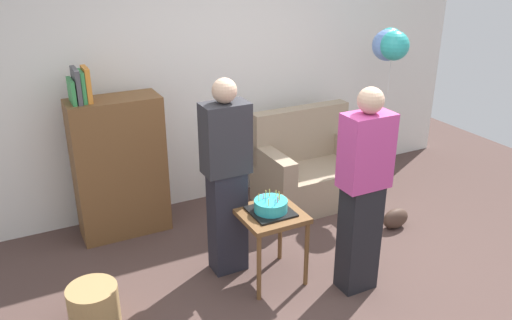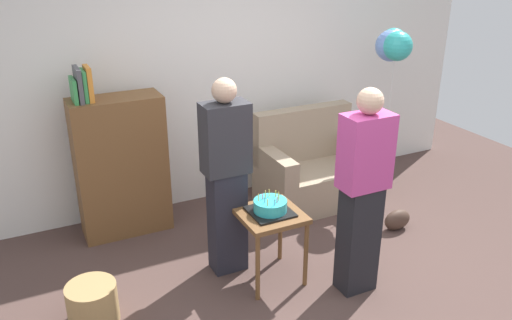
{
  "view_description": "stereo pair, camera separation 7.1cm",
  "coord_description": "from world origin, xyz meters",
  "px_view_note": "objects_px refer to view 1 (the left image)",
  "views": [
    {
      "loc": [
        -1.99,
        -2.76,
        2.55
      ],
      "look_at": [
        -0.25,
        0.64,
        0.95
      ],
      "focal_mm": 36.9,
      "sensor_mm": 36.0,
      "label": 1
    },
    {
      "loc": [
        -1.93,
        -2.79,
        2.55
      ],
      "look_at": [
        -0.25,
        0.64,
        0.95
      ],
      "focal_mm": 36.9,
      "sensor_mm": 36.0,
      "label": 2
    }
  ],
  "objects_px": {
    "couch": "(310,170)",
    "person_blowing_candles": "(226,178)",
    "side_table": "(271,223)",
    "bookshelf": "(119,166)",
    "wicker_basket": "(94,305)",
    "person_holding_cake": "(363,192)",
    "balloon_bunch": "(390,44)",
    "handbag": "(395,218)",
    "birthday_cake": "(271,207)"
  },
  "relations": [
    {
      "from": "side_table",
      "to": "person_blowing_candles",
      "type": "relative_size",
      "value": 0.37
    },
    {
      "from": "couch",
      "to": "balloon_bunch",
      "type": "relative_size",
      "value": 0.63
    },
    {
      "from": "wicker_basket",
      "to": "birthday_cake",
      "type": "bearing_deg",
      "value": -3.62
    },
    {
      "from": "couch",
      "to": "person_blowing_candles",
      "type": "bearing_deg",
      "value": -149.1
    },
    {
      "from": "birthday_cake",
      "to": "person_holding_cake",
      "type": "relative_size",
      "value": 0.2
    },
    {
      "from": "wicker_basket",
      "to": "person_holding_cake",
      "type": "bearing_deg",
      "value": -14.33
    },
    {
      "from": "person_blowing_candles",
      "to": "couch",
      "type": "bearing_deg",
      "value": 51.41
    },
    {
      "from": "person_blowing_candles",
      "to": "balloon_bunch",
      "type": "bearing_deg",
      "value": 37.78
    },
    {
      "from": "couch",
      "to": "person_holding_cake",
      "type": "xyz_separation_m",
      "value": [
        -0.49,
        -1.46,
        0.49
      ]
    },
    {
      "from": "birthday_cake",
      "to": "handbag",
      "type": "xyz_separation_m",
      "value": [
        1.45,
        0.16,
        -0.55
      ]
    },
    {
      "from": "wicker_basket",
      "to": "couch",
      "type": "bearing_deg",
      "value": 21.72
    },
    {
      "from": "person_holding_cake",
      "to": "handbag",
      "type": "relative_size",
      "value": 5.82
    },
    {
      "from": "couch",
      "to": "bookshelf",
      "type": "height_order",
      "value": "bookshelf"
    },
    {
      "from": "person_holding_cake",
      "to": "bookshelf",
      "type": "bearing_deg",
      "value": -38.66
    },
    {
      "from": "side_table",
      "to": "person_blowing_candles",
      "type": "bearing_deg",
      "value": 130.24
    },
    {
      "from": "handbag",
      "to": "person_holding_cake",
      "type": "bearing_deg",
      "value": -147.66
    },
    {
      "from": "person_holding_cake",
      "to": "handbag",
      "type": "xyz_separation_m",
      "value": [
        0.9,
        0.57,
        -0.73
      ]
    },
    {
      "from": "bookshelf",
      "to": "birthday_cake",
      "type": "distance_m",
      "value": 1.55
    },
    {
      "from": "birthday_cake",
      "to": "wicker_basket",
      "type": "distance_m",
      "value": 1.47
    },
    {
      "from": "wicker_basket",
      "to": "handbag",
      "type": "xyz_separation_m",
      "value": [
        2.84,
        0.08,
        -0.05
      ]
    },
    {
      "from": "birthday_cake",
      "to": "person_holding_cake",
      "type": "xyz_separation_m",
      "value": [
        0.55,
        -0.41,
        0.18
      ]
    },
    {
      "from": "person_blowing_candles",
      "to": "person_holding_cake",
      "type": "relative_size",
      "value": 1.0
    },
    {
      "from": "balloon_bunch",
      "to": "couch",
      "type": "bearing_deg",
      "value": 172.36
    },
    {
      "from": "side_table",
      "to": "balloon_bunch",
      "type": "height_order",
      "value": "balloon_bunch"
    },
    {
      "from": "person_blowing_candles",
      "to": "person_holding_cake",
      "type": "distance_m",
      "value": 1.05
    },
    {
      "from": "person_holding_cake",
      "to": "balloon_bunch",
      "type": "distance_m",
      "value": 2.03
    },
    {
      "from": "bookshelf",
      "to": "wicker_basket",
      "type": "height_order",
      "value": "bookshelf"
    },
    {
      "from": "bookshelf",
      "to": "birthday_cake",
      "type": "height_order",
      "value": "bookshelf"
    },
    {
      "from": "person_holding_cake",
      "to": "balloon_bunch",
      "type": "xyz_separation_m",
      "value": [
        1.31,
        1.35,
        0.76
      ]
    },
    {
      "from": "birthday_cake",
      "to": "balloon_bunch",
      "type": "bearing_deg",
      "value": 26.77
    },
    {
      "from": "birthday_cake",
      "to": "person_blowing_candles",
      "type": "bearing_deg",
      "value": 130.24
    },
    {
      "from": "birthday_cake",
      "to": "balloon_bunch",
      "type": "relative_size",
      "value": 0.18
    },
    {
      "from": "person_blowing_candles",
      "to": "person_holding_cake",
      "type": "height_order",
      "value": "same"
    },
    {
      "from": "person_blowing_candles",
      "to": "wicker_basket",
      "type": "distance_m",
      "value": 1.34
    },
    {
      "from": "handbag",
      "to": "balloon_bunch",
      "type": "distance_m",
      "value": 1.73
    },
    {
      "from": "person_blowing_candles",
      "to": "balloon_bunch",
      "type": "relative_size",
      "value": 0.93
    },
    {
      "from": "person_holding_cake",
      "to": "balloon_bunch",
      "type": "height_order",
      "value": "balloon_bunch"
    },
    {
      "from": "person_holding_cake",
      "to": "handbag",
      "type": "distance_m",
      "value": 1.29
    },
    {
      "from": "balloon_bunch",
      "to": "wicker_basket",
      "type": "bearing_deg",
      "value": -165.28
    },
    {
      "from": "person_blowing_candles",
      "to": "wicker_basket",
      "type": "bearing_deg",
      "value": -149.62
    },
    {
      "from": "balloon_bunch",
      "to": "side_table",
      "type": "bearing_deg",
      "value": -153.23
    },
    {
      "from": "wicker_basket",
      "to": "person_blowing_candles",
      "type": "bearing_deg",
      "value": 9.87
    },
    {
      "from": "couch",
      "to": "bookshelf",
      "type": "bearing_deg",
      "value": 172.76
    },
    {
      "from": "couch",
      "to": "birthday_cake",
      "type": "height_order",
      "value": "couch"
    },
    {
      "from": "person_blowing_candles",
      "to": "balloon_bunch",
      "type": "height_order",
      "value": "balloon_bunch"
    },
    {
      "from": "bookshelf",
      "to": "balloon_bunch",
      "type": "relative_size",
      "value": 0.91
    },
    {
      "from": "birthday_cake",
      "to": "balloon_bunch",
      "type": "height_order",
      "value": "balloon_bunch"
    },
    {
      "from": "handbag",
      "to": "wicker_basket",
      "type": "bearing_deg",
      "value": -178.48
    },
    {
      "from": "person_blowing_candles",
      "to": "person_holding_cake",
      "type": "bearing_deg",
      "value": -20.6
    },
    {
      "from": "couch",
      "to": "birthday_cake",
      "type": "relative_size",
      "value": 3.44
    }
  ]
}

